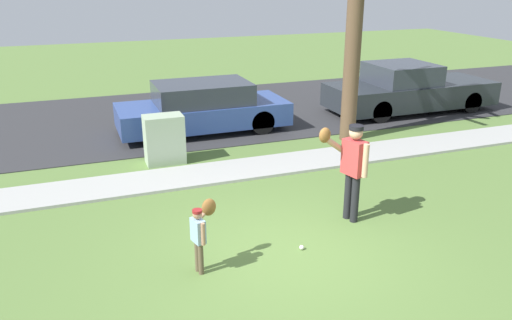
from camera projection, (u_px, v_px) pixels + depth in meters
ground_plane at (222, 175)px, 10.86m from camera, size 48.00×48.00×0.00m
sidewalk_strip at (220, 172)px, 10.94m from camera, size 36.00×1.20×0.06m
road_surface at (173, 116)px, 15.35m from camera, size 36.00×6.80×0.02m
person_adult at (352, 162)px, 8.53m from camera, size 0.79×0.59×1.71m
person_child at (201, 227)px, 7.18m from camera, size 0.44×0.47×1.03m
baseball at (302, 247)px, 7.92m from camera, size 0.07×0.07×0.07m
utility_cabinet at (164, 139)px, 11.40m from camera, size 0.86×0.54×1.10m
street_tree_near at (355, 14)px, 12.15m from camera, size 1.85×1.89×5.92m
parked_wagon_blue at (203, 108)px, 13.63m from camera, size 4.50×1.80×1.33m
parked_pickup_dark at (408, 90)px, 15.68m from camera, size 5.20×1.95×1.48m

